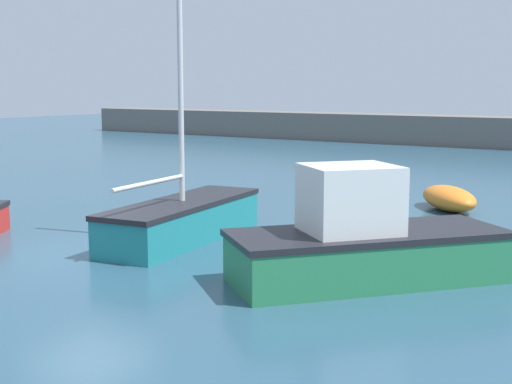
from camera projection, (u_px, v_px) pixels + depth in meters
The scene contains 6 objects.
ground_plane at pixel (88, 260), 15.61m from camera, with size 120.00×120.00×0.20m, color #284C60.
harbor_breakwater at pixel (507, 132), 42.96m from camera, with size 65.80×3.32×1.85m, color #66605B.
sailboat_tall_mast at pixel (182, 219), 17.11m from camera, with size 2.29×5.44×6.82m.
motorboat_grey_hull at pixel (363, 243), 13.45m from camera, with size 4.86×5.35×2.24m.
open_tender_yellow at pixel (449, 198), 21.33m from camera, with size 2.75×2.83×0.72m.
mooring_buoy_white at pixel (352, 192), 23.15m from camera, with size 0.55×0.55×0.55m, color white.
Camera 1 is at (11.60, -10.53, 3.68)m, focal length 50.00 mm.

